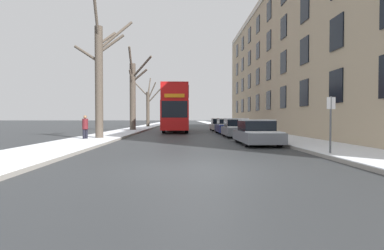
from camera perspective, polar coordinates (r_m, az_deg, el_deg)
The scene contains 14 objects.
ground_plane at distance 8.52m, azimuth 1.41°, elevation -8.51°, with size 320.00×320.00×0.00m, color #303335.
sidewalk_left at distance 61.67m, azimuth -7.00°, elevation 0.09°, with size 3.19×130.00×0.16m.
sidewalk_right at distance 61.76m, azimuth 4.62°, elevation 0.10°, with size 3.19×130.00×0.16m.
terrace_facade_right at distance 32.13m, azimuth 22.34°, elevation 11.57°, with size 9.10×43.97×14.39m.
bare_tree_left_0 at distance 20.69m, azimuth -17.13°, elevation 9.12°, with size 3.69×3.58×9.43m.
bare_tree_left_1 at distance 33.29m, azimuth -11.14°, elevation 5.95°, with size 2.66×2.27×8.82m.
bare_tree_left_2 at distance 45.98m, azimuth -8.33°, elevation 3.82°, with size 4.31×2.81×7.69m.
double_decker_bus at distance 32.02m, azimuth -3.05°, elevation 3.47°, with size 2.55×11.47×4.66m.
parked_car_0 at distance 16.80m, azimuth 12.18°, elevation -1.49°, with size 1.90×4.50×1.37m.
parked_car_1 at distance 22.98m, azimuth 8.43°, elevation -0.65°, with size 1.85×4.14×1.43m.
parked_car_2 at distance 28.10m, azimuth 6.58°, elevation -0.27°, with size 1.77×4.28×1.41m.
parked_car_3 at distance 34.32m, azimuth 5.09°, elevation 0.00°, with size 1.75×4.30×1.39m.
pedestrian_left_sidewalk at distance 19.82m, azimuth -19.68°, elevation -0.36°, with size 0.35×0.35×1.62m.
street_sign_post at distance 12.10m, azimuth 24.90°, elevation 0.50°, with size 0.32×0.07×2.25m.
Camera 1 is at (-0.44, -8.39, 1.46)m, focal length 28.00 mm.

